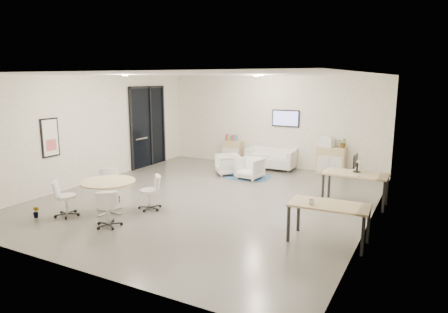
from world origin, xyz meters
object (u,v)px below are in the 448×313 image
Objects in this scene: armchair_right at (250,167)px; desk_rear at (356,176)px; round_table at (108,184)px; sideboard_left at (232,152)px; desk_front at (329,208)px; loveseat at (271,159)px; armchair_left at (227,163)px; sideboard_right at (331,161)px.

desk_rear reaches higher than armchair_right.
desk_rear reaches higher than round_table.
desk_front is at bearing -49.23° from sideboard_left.
loveseat is 1.10× the size of desk_rear.
armchair_left is at bearing -125.24° from loveseat.
armchair_right is 0.48× the size of desk_rear.
armchair_right is (1.55, -1.87, -0.05)m from sideboard_left.
armchair_right is 3.60m from desk_rear.
desk_front reaches higher than armchair_left.
sideboard_left reaches higher than loveseat.
round_table is (-0.70, -4.68, 0.31)m from armchair_left.
round_table reaches higher than armchair_left.
sideboard_left is at bearing 170.44° from loveseat.
round_table is (-1.65, -6.16, 0.34)m from loveseat.
loveseat is at bearing -7.10° from sideboard_left.
desk_front is (3.31, -5.51, 0.35)m from loveseat.
sideboard_left is 2.42m from armchair_right.
sideboard_left is 5.80m from desk_rear.
round_table is at bearing -49.29° from armchair_left.
desk_front is (4.93, -5.71, 0.27)m from sideboard_left.
desk_rear is at bearing -31.45° from sideboard_left.
sideboard_right is 1.23× the size of armchair_left.
loveseat is (-2.03, -0.18, -0.11)m from sideboard_right.
sideboard_right is 0.72× the size of round_table.
sideboard_left is 1.80m from armchair_left.
loveseat is 1.67m from armchair_right.
sideboard_left reaches higher than armchair_left.
armchair_right is 5.13m from desk_front.
loveseat is 1.13× the size of desk_front.
sideboard_right is at bearing 78.16° from armchair_left.
armchair_left is at bearing 133.80° from desk_front.
round_table is (-0.03, -6.36, 0.26)m from sideboard_left.
desk_front is at bearing -89.57° from desk_rear.
sideboard_left is 1.63m from loveseat.
sideboard_left is 0.55× the size of desk_rear.
armchair_left is 5.88m from desk_front.
desk_front is (3.38, -3.85, 0.32)m from armchair_right.
sideboard_right is 0.53× the size of loveseat.
round_table is (-4.96, -0.64, -0.01)m from desk_front.
sideboard_right reaches higher than desk_front.
desk_front is at bearing -77.30° from sideboard_right.
sideboard_right is at bearing 2.50° from loveseat.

